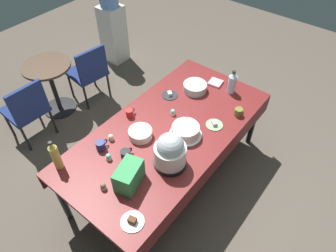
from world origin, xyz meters
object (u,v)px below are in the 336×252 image
Objects in this scene: potluck_table at (168,134)px; frosted_layer_cake at (186,131)px; soda_bottle_ginger_ale at (55,156)px; water_cooler at (112,26)px; soda_carton at (129,176)px; maroon_chair_left at (27,108)px; dessert_plate_charcoal at (170,95)px; cupcake_rose at (108,157)px; coffee_mug_navy at (101,145)px; ceramic_snack_bowl at (140,133)px; maroon_chair_right at (89,70)px; coffee_mug_olive at (239,112)px; dessert_plate_white at (132,221)px; cupcake_cocoa at (103,187)px; cupcake_lemon at (111,138)px; coffee_mug_black at (126,154)px; cupcake_mint at (173,112)px; coffee_mug_red at (130,113)px; round_cafe_table at (51,80)px; dessert_plate_sage at (214,124)px; glass_salad_bowl at (195,87)px; soda_bottle_water at (232,83)px; slow_cooker at (170,152)px.

frosted_layer_cake reaches higher than potluck_table.
water_cooler reaches higher than soda_bottle_ginger_ale.
soda_carton is at bearing -169.05° from potluck_table.
dessert_plate_charcoal is at bearing -54.41° from maroon_chair_left.
coffee_mug_navy is at bearing 72.48° from cupcake_rose.
ceramic_snack_bowl is at bearing 130.60° from frosted_layer_cake.
soda_bottle_ginger_ale is 0.37× the size of maroon_chair_right.
coffee_mug_navy is 1.36m from maroon_chair_left.
soda_bottle_ginger_ale is 1.76m from coffee_mug_olive.
frosted_layer_cake is 1.73× the size of dessert_plate_white.
cupcake_cocoa is at bearing -165.99° from ceramic_snack_bowl.
cupcake_lemon is 2.52m from water_cooler.
water_cooler is at bearing 36.85° from soda_bottle_ginger_ale.
coffee_mug_black is 0.15× the size of maroon_chair_left.
soda_bottle_ginger_ale is at bearing 97.57° from soda_carton.
dessert_plate_white is 2.66× the size of cupcake_mint.
frosted_layer_cake is 2.86× the size of coffee_mug_red.
cupcake_mint is 0.09× the size of round_cafe_table.
cupcake_mint is 0.57× the size of coffee_mug_olive.
coffee_mug_navy is at bearing 144.17° from dessert_plate_sage.
cupcake_mint is (1.10, 0.47, 0.02)m from dessert_plate_white.
round_cafe_table is at bearing 153.00° from maroon_chair_right.
frosted_layer_cake is at bearing -10.70° from cupcake_cocoa.
coffee_mug_red is at bearing 44.25° from dessert_plate_white.
cupcake_lemon is at bearing 158.97° from cupcake_mint.
dessert_plate_charcoal is 0.96× the size of dessert_plate_white.
cupcake_mint is at bearing 25.38° from potluck_table.
dessert_plate_sage is at bearing -97.76° from dessert_plate_charcoal.
soda_bottle_ginger_ale is 0.40m from coffee_mug_navy.
coffee_mug_red reaches higher than dessert_plate_charcoal.
glass_salad_bowl is at bearing -108.54° from water_cooler.
round_cafe_table is (-0.65, 2.30, -0.29)m from coffee_mug_olive.
dessert_plate_charcoal is 2.06m from water_cooler.
water_cooler reaches higher than coffee_mug_black.
glass_salad_bowl is 0.79m from coffee_mug_red.
water_cooler is at bearing 43.97° from coffee_mug_navy.
soda_bottle_water is (0.82, -0.01, 0.07)m from frosted_layer_cake.
coffee_mug_red reaches higher than round_cafe_table.
potluck_table is at bearing -37.72° from cupcake_lemon.
soda_bottle_ginger_ale reaches higher than dessert_plate_white.
soda_bottle_ginger_ale is at bearing 129.95° from slow_cooker.
dessert_plate_sage is at bearing -39.98° from ceramic_snack_bowl.
water_cooler is (1.13, 2.05, -0.19)m from cupcake_mint.
soda_carton is (-0.24, -0.46, 0.07)m from cupcake_lemon.
glass_salad_bowl is 0.29m from dessert_plate_charcoal.
coffee_mug_red is at bearing 27.65° from soda_carton.
slow_cooker reaches higher than cupcake_lemon.
coffee_mug_red is (-0.42, 0.73, 0.03)m from dessert_plate_sage.
coffee_mug_red is (0.34, 0.08, 0.01)m from cupcake_lemon.
coffee_mug_red reaches higher than cupcake_lemon.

